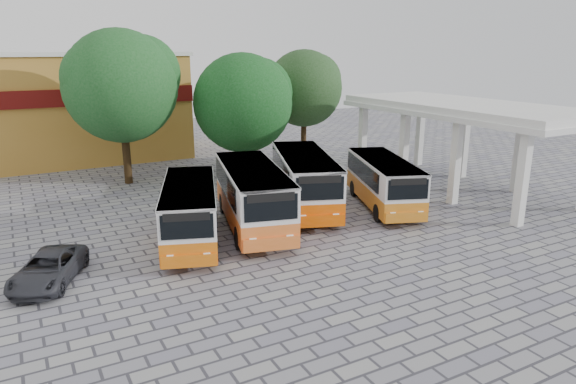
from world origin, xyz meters
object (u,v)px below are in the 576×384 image
bus_far_right (384,180)px  parked_car (48,269)px  bus_centre_right (305,178)px  bus_far_left (190,209)px  bus_centre_left (253,193)px

bus_far_right → parked_car: (-17.12, -1.62, -0.99)m
bus_centre_right → parked_car: 13.62m
parked_car → bus_far_right: bearing=31.1°
bus_far_left → bus_centre_left: bearing=26.9°
bus_centre_left → parked_car: (-9.38, -2.01, -1.18)m
bus_centre_right → parked_car: bearing=-144.8°
bus_centre_left → bus_far_right: (7.74, -0.39, -0.19)m
bus_centre_right → parked_car: size_ratio=2.20×
bus_centre_left → bus_far_right: 7.75m
bus_centre_right → bus_far_left: bearing=-144.7°
bus_far_right → parked_car: bus_far_right is taller
bus_centre_right → parked_car: (-13.13, -3.43, -1.19)m
bus_far_right → parked_car: bearing=-153.7°
bus_centre_left → bus_centre_right: 4.01m
bus_centre_right → bus_far_right: size_ratio=1.13×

